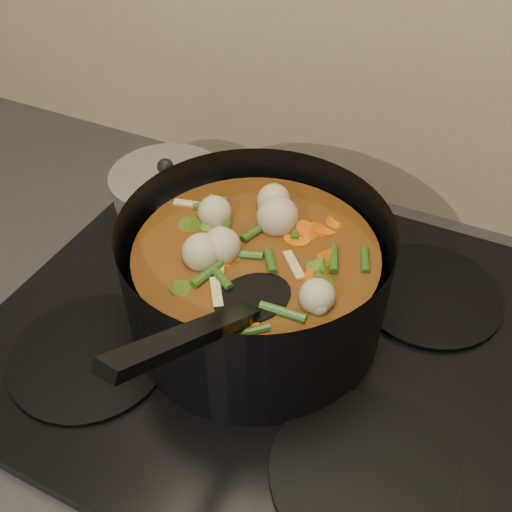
% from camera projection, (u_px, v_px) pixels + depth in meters
% --- Properties ---
extents(counter, '(2.64, 0.64, 0.91)m').
position_uv_depth(counter, '(264.00, 500.00, 1.00)').
color(counter, brown).
rests_on(counter, ground).
extents(stovetop, '(0.62, 0.54, 0.03)m').
position_uv_depth(stovetop, '(268.00, 329.00, 0.68)').
color(stovetop, black).
rests_on(stovetop, counter).
extents(stockpot, '(0.37, 0.44, 0.22)m').
position_uv_depth(stockpot, '(256.00, 278.00, 0.64)').
color(stockpot, black).
rests_on(stockpot, stovetop).
extents(saucepan, '(0.15, 0.15, 0.12)m').
position_uv_depth(saucepan, '(170.00, 204.00, 0.77)').
color(saucepan, silver).
rests_on(saucepan, stovetop).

